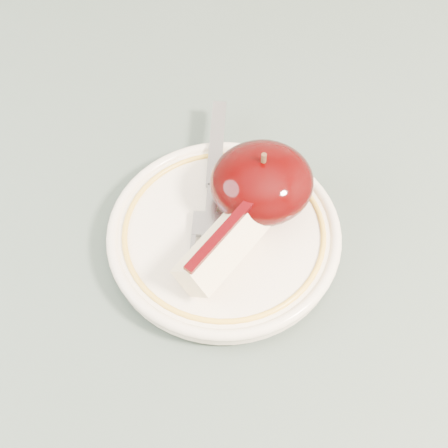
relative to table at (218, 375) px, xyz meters
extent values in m
cylinder|color=brown|center=(0.40, 0.40, -0.31)|extent=(0.05, 0.05, 0.71)
cube|color=#41514A|center=(0.00, 0.00, 0.07)|extent=(0.90, 0.90, 0.04)
cylinder|color=white|center=(0.02, 0.07, 0.09)|extent=(0.10, 0.10, 0.01)
cylinder|color=white|center=(0.02, 0.07, 0.10)|extent=(0.18, 0.18, 0.01)
torus|color=white|center=(0.02, 0.07, 0.10)|extent=(0.18, 0.18, 0.01)
torus|color=gold|center=(0.02, 0.07, 0.11)|extent=(0.16, 0.16, 0.00)
ellipsoid|color=black|center=(0.06, 0.10, 0.13)|extent=(0.08, 0.08, 0.05)
cylinder|color=#472D19|center=(0.06, 0.10, 0.16)|extent=(0.00, 0.00, 0.01)
cube|color=#FFEEBB|center=(0.02, 0.05, 0.12)|extent=(0.09, 0.08, 0.04)
cube|color=#320104|center=(0.02, 0.05, 0.14)|extent=(0.07, 0.06, 0.00)
cube|color=#95989D|center=(0.03, 0.16, 0.11)|extent=(0.04, 0.09, 0.00)
cube|color=#95989D|center=(0.02, 0.10, 0.11)|extent=(0.02, 0.03, 0.00)
cube|color=#95989D|center=(0.01, 0.08, 0.11)|extent=(0.03, 0.03, 0.00)
cube|color=#95989D|center=(0.01, 0.05, 0.11)|extent=(0.01, 0.04, 0.00)
cube|color=#95989D|center=(0.01, 0.05, 0.11)|extent=(0.01, 0.04, 0.00)
cube|color=#95989D|center=(0.00, 0.05, 0.11)|extent=(0.01, 0.04, 0.00)
cube|color=#95989D|center=(-0.01, 0.06, 0.11)|extent=(0.01, 0.04, 0.00)
camera|label=1|loc=(-0.04, -0.19, 0.51)|focal=50.00mm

